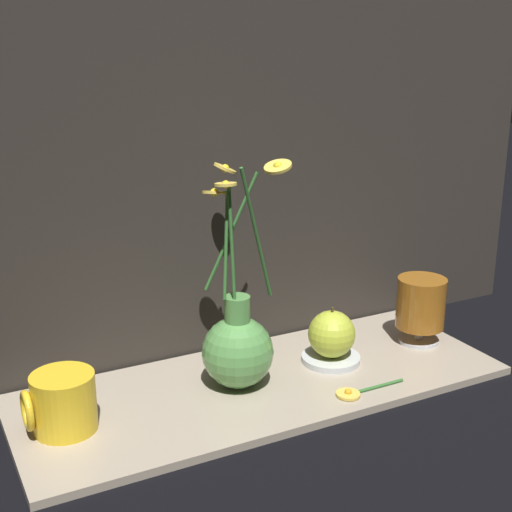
{
  "coord_description": "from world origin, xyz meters",
  "views": [
    {
      "loc": [
        -0.46,
        -0.87,
        0.52
      ],
      "look_at": [
        -0.01,
        0.0,
        0.21
      ],
      "focal_mm": 50.0,
      "sensor_mm": 36.0,
      "label": 1
    }
  ],
  "objects": [
    {
      "name": "ground_plane",
      "position": [
        0.0,
        0.0,
        0.0
      ],
      "size": [
        6.0,
        6.0,
        0.0
      ],
      "primitive_type": "plane",
      "color": "black"
    },
    {
      "name": "yellow_mug",
      "position": [
        -0.3,
        -0.0,
        0.05
      ],
      "size": [
        0.1,
        0.09,
        0.08
      ],
      "color": "yellow",
      "rests_on": "shelf"
    },
    {
      "name": "vase_with_flowers",
      "position": [
        -0.04,
        0.01,
        0.08
      ],
      "size": [
        0.11,
        0.19,
        0.35
      ],
      "color": "#59994C",
      "rests_on": "shelf"
    },
    {
      "name": "tea_glass",
      "position": [
        0.31,
        0.01,
        0.08
      ],
      "size": [
        0.08,
        0.08,
        0.12
      ],
      "color": "silver",
      "rests_on": "shelf"
    },
    {
      "name": "backdrop_wall",
      "position": [
        0.0,
        0.16,
        0.55
      ],
      "size": [
        1.25,
        0.02,
        1.1
      ],
      "color": "#2D2823",
      "rests_on": "ground_plane"
    },
    {
      "name": "orange_fruit",
      "position": [
        0.13,
        0.01,
        0.06
      ],
      "size": [
        0.08,
        0.08,
        0.08
      ],
      "color": "#B7C638",
      "rests_on": "saucer_plate"
    },
    {
      "name": "saucer_plate",
      "position": [
        0.13,
        0.01,
        0.02
      ],
      "size": [
        0.1,
        0.1,
        0.01
      ],
      "color": "silver",
      "rests_on": "shelf"
    },
    {
      "name": "shelf",
      "position": [
        0.0,
        0.0,
        0.01
      ],
      "size": [
        0.75,
        0.28,
        0.01
      ],
      "color": "tan",
      "rests_on": "ground_plane"
    },
    {
      "name": "loose_daisy",
      "position": [
        0.1,
        -0.1,
        0.02
      ],
      "size": [
        0.12,
        0.04,
        0.01
      ],
      "color": "#336B2D",
      "rests_on": "shelf"
    }
  ]
}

